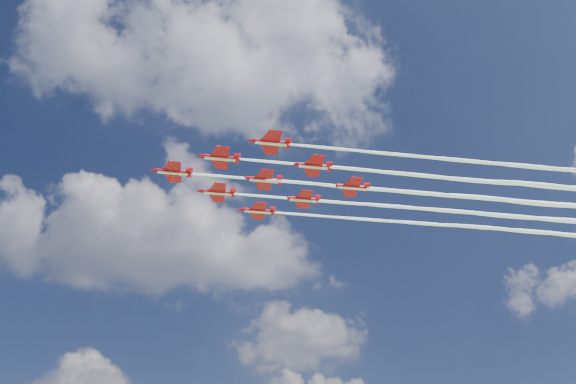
# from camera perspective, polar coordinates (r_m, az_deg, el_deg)

# --- Properties ---
(jet_lead) EXTENTS (149.25, 9.36, 2.44)m
(jet_lead) POSITION_cam_1_polar(r_m,az_deg,el_deg) (144.64, 17.75, -0.45)
(jet_lead) COLOR red
(jet_row2_port) EXTENTS (149.25, 9.36, 2.44)m
(jet_row2_port) POSITION_cam_1_polar(r_m,az_deg,el_deg) (144.41, 22.62, 0.74)
(jet_row2_port) COLOR red
(jet_row2_starb) EXTENTS (149.25, 9.36, 2.44)m
(jet_row2_starb) POSITION_cam_1_polar(r_m,az_deg,el_deg) (154.44, 20.29, -2.17)
(jet_row2_starb) COLOR red
(jet_row3_centre) EXTENTS (149.25, 9.36, 2.44)m
(jet_row3_centre) POSITION_cam_1_polar(r_m,az_deg,el_deg) (154.63, 24.86, -1.05)
(jet_row3_centre) COLOR red
(jet_row3_starb) EXTENTS (149.25, 9.36, 2.44)m
(jet_row3_starb) POSITION_cam_1_polar(r_m,az_deg,el_deg) (164.63, 22.54, -3.68)
(jet_row3_starb) COLOR red
(jet_row4_starb) EXTENTS (149.25, 9.36, 2.44)m
(jet_row4_starb) POSITION_cam_1_polar(r_m,az_deg,el_deg) (165.19, 26.81, -2.62)
(jet_row4_starb) COLOR red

